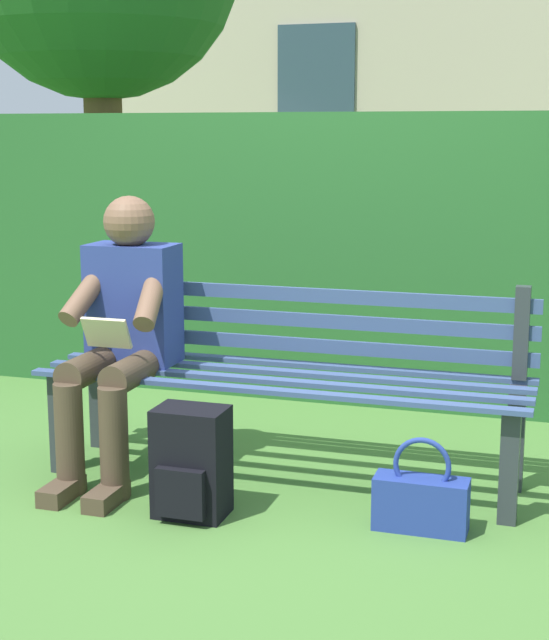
{
  "coord_description": "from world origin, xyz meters",
  "views": [
    {
      "loc": [
        -1.15,
        3.75,
        1.46
      ],
      "look_at": [
        0.0,
        0.1,
        0.71
      ],
      "focal_mm": 54.36,
      "sensor_mm": 36.0,
      "label": 1
    }
  ],
  "objects_px": {
    "park_bench": "(287,372)",
    "handbag": "(421,501)",
    "person_seated": "(122,329)",
    "backpack": "(191,463)"
  },
  "relations": [
    {
      "from": "park_bench",
      "to": "handbag",
      "type": "relative_size",
      "value": 5.75
    },
    {
      "from": "handbag",
      "to": "park_bench",
      "type": "bearing_deg",
      "value": -33.35
    },
    {
      "from": "person_seated",
      "to": "backpack",
      "type": "distance_m",
      "value": 0.73
    },
    {
      "from": "backpack",
      "to": "handbag",
      "type": "distance_m",
      "value": 0.88
    },
    {
      "from": "backpack",
      "to": "handbag",
      "type": "relative_size",
      "value": 1.19
    },
    {
      "from": "person_seated",
      "to": "handbag",
      "type": "xyz_separation_m",
      "value": [
        -1.33,
        0.25,
        -0.52
      ]
    },
    {
      "from": "park_bench",
      "to": "person_seated",
      "type": "distance_m",
      "value": 0.73
    },
    {
      "from": "person_seated",
      "to": "backpack",
      "type": "xyz_separation_m",
      "value": [
        -0.46,
        0.37,
        -0.43
      ]
    },
    {
      "from": "person_seated",
      "to": "park_bench",
      "type": "bearing_deg",
      "value": -165.1
    },
    {
      "from": "park_bench",
      "to": "handbag",
      "type": "xyz_separation_m",
      "value": [
        -0.65,
        0.43,
        -0.34
      ]
    }
  ]
}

